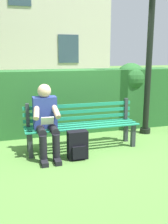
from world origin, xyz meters
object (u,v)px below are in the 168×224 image
lamp_post (150,42)px  person_seated (46,119)px  park_bench (81,124)px  backpack (78,145)px

lamp_post → person_seated: bearing=15.6°
lamp_post → park_bench: bearing=15.9°
person_seated → lamp_post: size_ratio=0.34×
park_bench → lamp_post: (-1.54, -0.44, 1.43)m
person_seated → lamp_post: bearing=-164.4°
person_seated → backpack: bearing=146.3°
person_seated → backpack: person_seated is taller
park_bench → person_seated: 0.68m
park_bench → lamp_post: lamp_post is taller
backpack → park_bench: bearing=-112.8°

